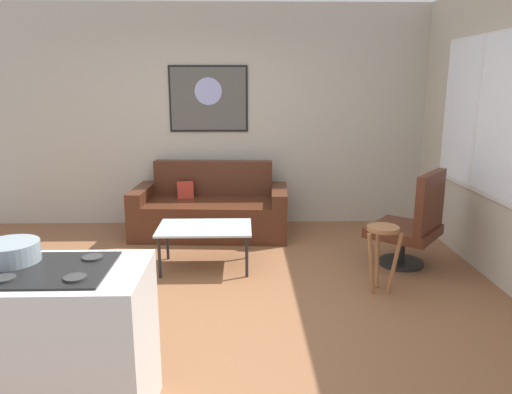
{
  "coord_description": "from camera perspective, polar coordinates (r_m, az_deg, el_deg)",
  "views": [
    {
      "loc": [
        0.26,
        -3.89,
        1.83
      ],
      "look_at": [
        0.38,
        0.9,
        0.7
      ],
      "focal_mm": 34.03,
      "sensor_mm": 36.0,
      "label": 1
    }
  ],
  "objects": [
    {
      "name": "ground",
      "position": [
        4.32,
        -4.88,
        -12.16
      ],
      "size": [
        6.4,
        6.4,
        0.04
      ],
      "primitive_type": "cube",
      "color": "brown"
    },
    {
      "name": "bar_stool",
      "position": [
        4.43,
        14.61,
        -5.26
      ],
      "size": [
        0.33,
        0.32,
        0.61
      ],
      "color": "#976039",
      "rests_on": "ground"
    },
    {
      "name": "couch",
      "position": [
        6.01,
        -5.33,
        -1.66
      ],
      "size": [
        1.91,
        0.96,
        0.87
      ],
      "color": "#472315",
      "rests_on": "ground"
    },
    {
      "name": "mixing_bowl",
      "position": [
        2.89,
        -26.88,
        -5.94
      ],
      "size": [
        0.3,
        0.3,
        0.12
      ],
      "color": "#87979D",
      "rests_on": "kitchen_counter"
    },
    {
      "name": "window",
      "position": [
        5.34,
        24.68,
        8.84
      ],
      "size": [
        0.03,
        1.62,
        1.53
      ],
      "color": "silver"
    },
    {
      "name": "back_wall",
      "position": [
        6.34,
        -3.88,
        9.35
      ],
      "size": [
        6.4,
        0.05,
        2.8
      ],
      "primitive_type": "cube",
      "color": "#B2AA98",
      "rests_on": "ground"
    },
    {
      "name": "kitchen_counter",
      "position": [
        3.01,
        -27.06,
        -15.69
      ],
      "size": [
        1.49,
        0.63,
        0.92
      ],
      "color": "silver",
      "rests_on": "ground"
    },
    {
      "name": "armchair",
      "position": [
        5.12,
        17.97,
        -3.02
      ],
      "size": [
        0.88,
        0.89,
        0.99
      ],
      "color": "black",
      "rests_on": "ground"
    },
    {
      "name": "wall_painting",
      "position": [
        6.29,
        -5.61,
        11.43
      ],
      "size": [
        1.0,
        0.03,
        0.83
      ],
      "color": "black"
    },
    {
      "name": "coffee_table",
      "position": [
        4.88,
        -6.04,
        -3.89
      ],
      "size": [
        0.93,
        0.6,
        0.43
      ],
      "color": "silver",
      "rests_on": "ground"
    }
  ]
}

